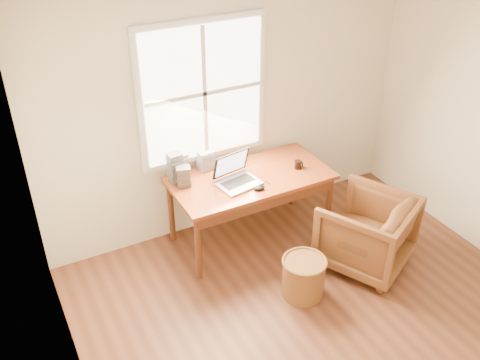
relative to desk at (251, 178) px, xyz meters
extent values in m
cube|color=brown|center=(0.00, -1.80, -0.74)|extent=(4.00, 4.50, 0.02)
cube|color=white|center=(0.00, -1.80, 1.88)|extent=(4.00, 4.50, 0.02)
cube|color=silver|center=(0.00, 0.46, 0.57)|extent=(4.00, 0.02, 2.60)
cube|color=silver|center=(-2.01, -1.80, 0.57)|extent=(0.02, 4.50, 2.60)
cube|color=silver|center=(-0.30, 0.42, 0.82)|extent=(1.32, 0.05, 1.42)
cube|color=white|center=(-0.30, 0.39, 0.82)|extent=(1.20, 0.02, 1.30)
cube|color=silver|center=(-0.30, 0.38, 0.82)|extent=(0.04, 0.02, 1.30)
cube|color=silver|center=(-0.30, 0.38, 0.82)|extent=(1.20, 0.02, 0.04)
cube|color=brown|center=(0.00, 0.00, 0.00)|extent=(1.60, 0.80, 0.04)
imported|color=brown|center=(0.80, -0.88, -0.36)|extent=(1.07, 1.08, 0.74)
cylinder|color=brown|center=(0.02, -0.98, -0.54)|extent=(0.50, 0.50, 0.38)
ellipsoid|color=black|center=(-0.05, -0.25, 0.04)|extent=(0.12, 0.09, 0.04)
cylinder|color=black|center=(0.50, -0.08, 0.06)|extent=(0.08, 0.08, 0.08)
cube|color=silver|center=(-0.61, 0.33, 0.14)|extent=(0.14, 0.13, 0.25)
cube|color=#26262B|center=(-0.65, 0.17, 0.12)|extent=(0.16, 0.15, 0.20)
cube|color=gray|center=(-0.68, 0.28, 0.17)|extent=(0.14, 0.13, 0.30)
cube|color=#B8BDC4|center=(-0.33, 0.35, 0.12)|extent=(0.17, 0.15, 0.20)
camera|label=1|loc=(-2.21, -3.96, 2.78)|focal=40.00mm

